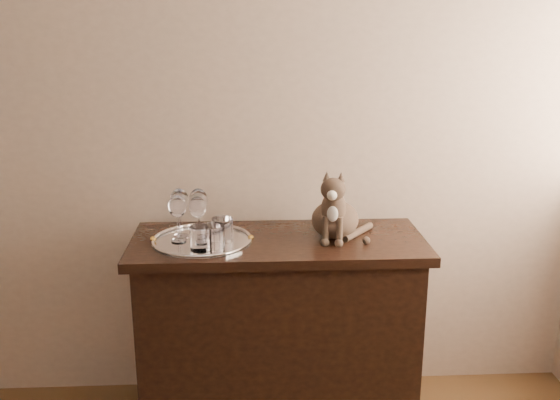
% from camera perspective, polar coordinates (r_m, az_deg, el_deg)
% --- Properties ---
extents(wall_back, '(4.00, 0.10, 2.70)m').
position_cam_1_polar(wall_back, '(2.77, -13.12, 8.25)').
color(wall_back, tan).
rests_on(wall_back, ground).
extents(sideboard, '(1.20, 0.50, 0.85)m').
position_cam_1_polar(sideboard, '(2.72, -0.17, -12.04)').
color(sideboard, black).
rests_on(sideboard, ground).
extents(tray, '(0.40, 0.40, 0.01)m').
position_cam_1_polar(tray, '(2.52, -7.12, -3.81)').
color(tray, silver).
rests_on(tray, sideboard).
extents(wine_glass_a, '(0.08, 0.08, 0.20)m').
position_cam_1_polar(wine_glass_a, '(2.55, -9.15, -1.18)').
color(wine_glass_a, white).
rests_on(wine_glass_a, tray).
extents(wine_glass_b, '(0.08, 0.08, 0.20)m').
position_cam_1_polar(wine_glass_b, '(2.55, -7.44, -1.12)').
color(wine_glass_b, silver).
rests_on(wine_glass_b, tray).
extents(wine_glass_c, '(0.07, 0.07, 0.19)m').
position_cam_1_polar(wine_glass_c, '(2.50, -9.33, -1.69)').
color(wine_glass_c, silver).
rests_on(wine_glass_c, tray).
extents(wine_glass_d, '(0.07, 0.07, 0.18)m').
position_cam_1_polar(wine_glass_d, '(2.50, -7.52, -1.70)').
color(wine_glass_d, white).
rests_on(wine_glass_d, tray).
extents(tumbler_a, '(0.08, 0.08, 0.09)m').
position_cam_1_polar(tumbler_a, '(2.43, -6.02, -3.30)').
color(tumbler_a, white).
rests_on(tumbler_a, tray).
extents(tumbler_b, '(0.08, 0.08, 0.10)m').
position_cam_1_polar(tumbler_b, '(2.41, -7.24, -3.48)').
color(tumbler_b, silver).
rests_on(tumbler_b, tray).
extents(tumbler_c, '(0.08, 0.08, 0.10)m').
position_cam_1_polar(tumbler_c, '(2.49, -5.28, -2.73)').
color(tumbler_c, white).
rests_on(tumbler_c, tray).
extents(cat, '(0.35, 0.34, 0.30)m').
position_cam_1_polar(cat, '(2.54, 5.10, -0.17)').
color(cat, '#47372A').
rests_on(cat, sideboard).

